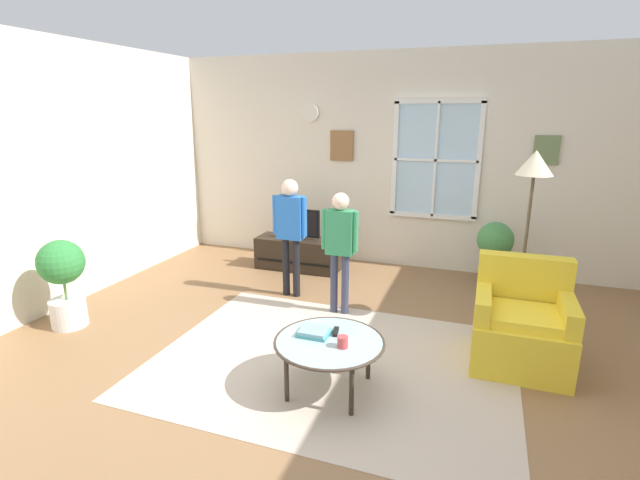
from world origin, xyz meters
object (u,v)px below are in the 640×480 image
at_px(book_stack, 314,332).
at_px(potted_plant_by_window, 495,245).
at_px(television, 298,223).
at_px(person_blue_shirt, 290,224).
at_px(coffee_table, 329,343).
at_px(person_green_shirt, 340,239).
at_px(remote_near_books, 336,332).
at_px(tv_stand, 298,253).
at_px(floor_lamp, 533,182).
at_px(armchair, 521,326).
at_px(cup, 343,342).
at_px(potted_plant_corner, 63,277).

xyz_separation_m(book_stack, potted_plant_by_window, (1.31, 2.72, 0.07)).
xyz_separation_m(television, book_stack, (1.15, -2.51, -0.20)).
distance_m(book_stack, person_blue_shirt, 1.87).
bearing_deg(coffee_table, person_green_shirt, 104.11).
xyz_separation_m(remote_near_books, person_green_shirt, (-0.35, 1.24, 0.38)).
relative_size(tv_stand, floor_lamp, 0.65).
height_order(television, potted_plant_by_window, television).
bearing_deg(television, coffee_table, -63.25).
distance_m(coffee_table, remote_near_books, 0.14).
bearing_deg(television, remote_near_books, -61.87).
height_order(armchair, cup, armchair).
relative_size(tv_stand, potted_plant_by_window, 1.42).
relative_size(person_green_shirt, person_blue_shirt, 0.95).
bearing_deg(person_green_shirt, coffee_table, -75.89).
bearing_deg(coffee_table, potted_plant_by_window, 67.08).
height_order(television, armchair, armchair).
height_order(coffee_table, book_stack, book_stack).
height_order(book_stack, person_blue_shirt, person_blue_shirt).
xyz_separation_m(armchair, potted_plant_corner, (-4.15, -0.75, 0.19)).
bearing_deg(armchair, person_green_shirt, 165.34).
bearing_deg(cup, person_blue_shirt, 123.45).
height_order(book_stack, remote_near_books, book_stack).
bearing_deg(television, tv_stand, 90.00).
relative_size(book_stack, potted_plant_corner, 0.27).
bearing_deg(potted_plant_corner, floor_lamp, 18.22).
distance_m(tv_stand, book_stack, 2.77).
xyz_separation_m(person_green_shirt, person_blue_shirt, (-0.66, 0.27, 0.04)).
bearing_deg(person_green_shirt, person_blue_shirt, 157.64).
bearing_deg(floor_lamp, potted_plant_corner, -161.78).
bearing_deg(book_stack, potted_plant_corner, 177.14).
bearing_deg(cup, tv_stand, 118.29).
xyz_separation_m(book_stack, remote_near_books, (0.15, 0.09, -0.01)).
bearing_deg(potted_plant_by_window, book_stack, -115.78).
bearing_deg(television, person_blue_shirt, -72.83).
relative_size(coffee_table, potted_plant_corner, 0.95).
bearing_deg(floor_lamp, coffee_table, -131.87).
height_order(television, coffee_table, television).
relative_size(remote_near_books, person_green_shirt, 0.11).
xyz_separation_m(person_blue_shirt, floor_lamp, (2.40, -0.10, 0.60)).
relative_size(person_green_shirt, potted_plant_corner, 1.46).
height_order(armchair, remote_near_books, armchair).
bearing_deg(armchair, cup, -141.86).
relative_size(armchair, floor_lamp, 0.50).
height_order(potted_plant_by_window, potted_plant_corner, potted_plant_corner).
bearing_deg(potted_plant_corner, potted_plant_by_window, 33.24).
distance_m(cup, remote_near_books, 0.23).
bearing_deg(coffee_table, tv_stand, 116.72).
xyz_separation_m(armchair, person_green_shirt, (-1.73, 0.45, 0.48)).
relative_size(armchair, coffee_table, 1.04).
bearing_deg(potted_plant_by_window, cup, -110.33).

